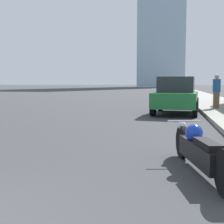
# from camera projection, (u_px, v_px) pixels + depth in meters

# --- Properties ---
(sidewalk) EXTENTS (3.24, 240.00, 0.15)m
(sidewalk) POSITION_uv_depth(u_px,v_px,m) (194.00, 93.00, 40.63)
(sidewalk) COLOR gray
(sidewalk) RESTS_ON ground_plane
(distant_tower) EXTENTS (14.99, 14.99, 51.02)m
(distant_tower) POSITION_uv_depth(u_px,v_px,m) (162.00, 10.00, 102.71)
(distant_tower) COLOR #9EB7CC
(distant_tower) RESTS_ON ground_plane
(motorcycle) EXTENTS (0.86, 2.66, 0.75)m
(motorcycle) POSITION_uv_depth(u_px,v_px,m) (199.00, 150.00, 4.95)
(motorcycle) COLOR black
(motorcycle) RESTS_ON ground_plane
(parked_car_green) EXTENTS (2.28, 4.24, 1.71)m
(parked_car_green) POSITION_uv_depth(u_px,v_px,m) (176.00, 95.00, 14.38)
(parked_car_green) COLOR #1E6B33
(parked_car_green) RESTS_ON ground_plane
(parked_car_blue) EXTENTS (2.17, 4.42, 1.71)m
(parked_car_blue) POSITION_uv_depth(u_px,v_px,m) (174.00, 90.00, 26.06)
(parked_car_blue) COLOR #1E3899
(parked_car_blue) RESTS_ON ground_plane
(parked_car_black) EXTENTS (1.99, 4.26, 1.73)m
(parked_car_black) POSITION_uv_depth(u_px,v_px,m) (173.00, 88.00, 36.64)
(parked_car_black) COLOR black
(parked_car_black) RESTS_ON ground_plane
(parked_car_white) EXTENTS (2.17, 4.20, 1.65)m
(parked_car_white) POSITION_uv_depth(u_px,v_px,m) (172.00, 87.00, 48.42)
(parked_car_white) COLOR silver
(parked_car_white) RESTS_ON ground_plane
(parked_car_yellow) EXTENTS (1.88, 4.24, 1.81)m
(parked_car_yellow) POSITION_uv_depth(u_px,v_px,m) (171.00, 86.00, 60.07)
(parked_car_yellow) COLOR gold
(parked_car_yellow) RESTS_ON ground_plane
(pedestrian) EXTENTS (0.36, 0.24, 1.72)m
(pedestrian) POSITION_uv_depth(u_px,v_px,m) (216.00, 91.00, 15.80)
(pedestrian) COLOR brown
(pedestrian) RESTS_ON sidewalk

